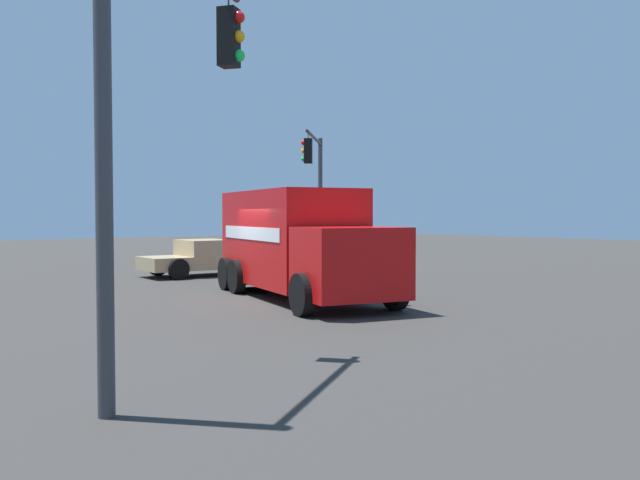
# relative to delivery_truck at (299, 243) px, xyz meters

# --- Properties ---
(ground_plane) EXTENTS (100.00, 100.00, 0.00)m
(ground_plane) POSITION_rel_delivery_truck_xyz_m (0.72, 0.42, -1.56)
(ground_plane) COLOR #33302D
(delivery_truck) EXTENTS (7.93, 4.43, 3.02)m
(delivery_truck) POSITION_rel_delivery_truck_xyz_m (0.00, 0.00, 0.00)
(delivery_truck) COLOR red
(delivery_truck) RESTS_ON ground
(traffic_light_primary) EXTENTS (2.36, 3.33, 6.21)m
(traffic_light_primary) POSITION_rel_delivery_truck_xyz_m (-6.78, 7.49, 2.50)
(traffic_light_primary) COLOR #38383D
(traffic_light_primary) RESTS_ON ground
(traffic_light_secondary) EXTENTS (3.51, 3.52, 5.75)m
(traffic_light_secondary) POSITION_rel_delivery_truck_xyz_m (7.45, -6.60, 2.27)
(traffic_light_secondary) COLOR #38383D
(traffic_light_secondary) RESTS_ON ground
(pickup_tan) EXTENTS (2.55, 5.33, 1.38)m
(pickup_tan) POSITION_rel_delivery_truck_xyz_m (7.85, -1.61, -0.83)
(pickup_tan) COLOR tan
(pickup_tan) RESTS_ON ground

